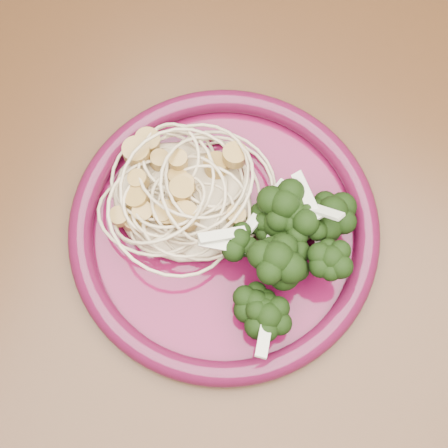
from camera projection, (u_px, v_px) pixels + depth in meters
dining_table at (173, 327)px, 0.59m from camera, size 1.20×0.80×0.75m
dinner_plate at (224, 228)px, 0.51m from camera, size 0.29×0.29×0.02m
spaghetti_pile at (182, 196)px, 0.51m from camera, size 0.13×0.12×0.03m
scallop_cluster at (179, 181)px, 0.48m from camera, size 0.13×0.13×0.04m
broccoli_pile at (279, 256)px, 0.48m from camera, size 0.10×0.15×0.05m
onion_garnish at (282, 244)px, 0.45m from camera, size 0.07×0.10×0.05m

